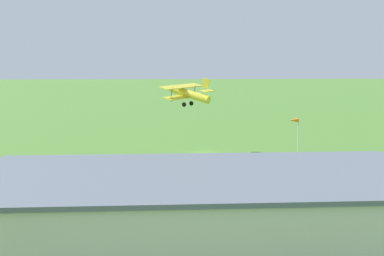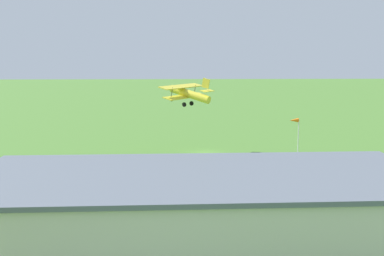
# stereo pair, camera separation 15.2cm
# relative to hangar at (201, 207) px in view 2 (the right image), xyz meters

# --- Properties ---
(ground_plane) EXTENTS (400.00, 400.00, 0.00)m
(ground_plane) POSITION_rel_hangar_xyz_m (-2.30, -31.32, -2.70)
(ground_plane) COLOR #47752D
(hangar) EXTENTS (34.70, 14.90, 5.39)m
(hangar) POSITION_rel_hangar_xyz_m (0.00, 0.00, 0.00)
(hangar) COLOR beige
(hangar) RESTS_ON ground_plane
(biplane) EXTENTS (7.87, 8.85, 4.12)m
(biplane) POSITION_rel_hangar_xyz_m (0.19, -31.05, 6.11)
(biplane) COLOR yellow
(car_red) EXTENTS (2.30, 4.68, 1.63)m
(car_red) POSITION_rel_hangar_xyz_m (17.50, -12.91, -1.86)
(car_red) COLOR red
(car_red) RESTS_ON ground_plane
(person_beside_truck) EXTENTS (0.47, 0.47, 1.61)m
(person_beside_truck) POSITION_rel_hangar_xyz_m (17.64, -18.23, -1.91)
(person_beside_truck) COLOR navy
(person_beside_truck) RESTS_ON ground_plane
(person_by_parked_cars) EXTENTS (0.53, 0.53, 1.63)m
(person_by_parked_cars) POSITION_rel_hangar_xyz_m (-9.87, -18.05, -1.89)
(person_by_parked_cars) COLOR navy
(person_by_parked_cars) RESTS_ON ground_plane
(windsock) EXTENTS (1.46, 0.89, 5.57)m
(windsock) POSITION_rel_hangar_xyz_m (-14.57, -28.39, 2.20)
(windsock) COLOR silver
(windsock) RESTS_ON ground_plane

